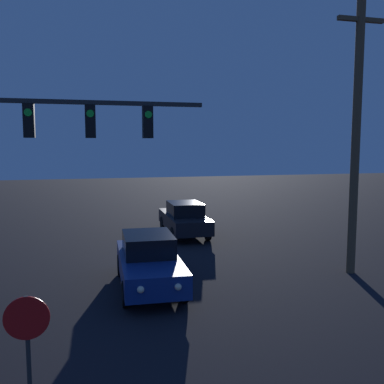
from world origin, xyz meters
TOP-DOWN VIEW (x-y plane):
  - car_near at (-1.29, 16.81)m, footprint 1.89×4.62m
  - car_far at (1.47, 23.77)m, footprint 1.81×4.59m
  - traffic_signal_mast at (-4.16, 16.47)m, footprint 6.40×0.30m
  - stop_sign at (-4.03, 10.95)m, footprint 0.67×0.07m
  - utility_pole at (5.51, 16.58)m, footprint 1.63×0.28m

SIDE VIEW (x-z plane):
  - car_near at x=-1.29m, z-range 0.01..1.61m
  - car_far at x=1.47m, z-range 0.01..1.61m
  - stop_sign at x=-4.03m, z-range 0.39..2.42m
  - traffic_signal_mast at x=-4.16m, z-range 1.20..7.37m
  - utility_pole at x=5.51m, z-range 0.16..9.29m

